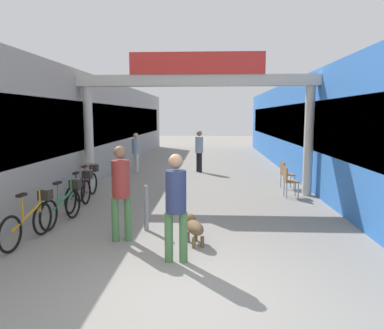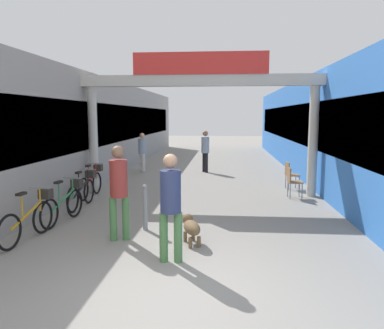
{
  "view_description": "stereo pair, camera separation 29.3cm",
  "coord_description": "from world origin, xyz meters",
  "views": [
    {
      "loc": [
        0.44,
        -4.86,
        2.41
      ],
      "look_at": [
        0.0,
        3.57,
        1.3
      ],
      "focal_mm": 35.0,
      "sensor_mm": 36.0,
      "label": 1
    },
    {
      "loc": [
        0.73,
        -4.84,
        2.41
      ],
      "look_at": [
        0.0,
        3.57,
        1.3
      ],
      "focal_mm": 35.0,
      "sensor_mm": 36.0,
      "label": 2
    }
  ],
  "objects": [
    {
      "name": "ground_plane",
      "position": [
        0.0,
        0.0,
        0.0
      ],
      "size": [
        80.0,
        80.0,
        0.0
      ],
      "primitive_type": "plane",
      "color": "gray"
    },
    {
      "name": "storefront_left",
      "position": [
        -5.09,
        11.0,
        1.9
      ],
      "size": [
        3.0,
        26.0,
        3.79
      ],
      "color": "#9E9993",
      "rests_on": "ground_plane"
    },
    {
      "name": "storefront_right",
      "position": [
        5.09,
        11.0,
        1.9
      ],
      "size": [
        3.0,
        26.0,
        3.79
      ],
      "color": "blue",
      "rests_on": "ground_plane"
    },
    {
      "name": "arcade_sign_gateway",
      "position": [
        0.0,
        6.47,
        3.0
      ],
      "size": [
        7.4,
        0.47,
        4.24
      ],
      "color": "beige",
      "rests_on": "ground_plane"
    },
    {
      "name": "pedestrian_with_dog",
      "position": [
        -0.13,
        1.05,
        1.04
      ],
      "size": [
        0.38,
        0.34,
        1.8
      ],
      "color": "#4C7F47",
      "rests_on": "ground_plane"
    },
    {
      "name": "pedestrian_companion",
      "position": [
        -1.28,
        2.05,
        1.07
      ],
      "size": [
        0.42,
        0.42,
        1.84
      ],
      "color": "#4C7F47",
      "rests_on": "ground_plane"
    },
    {
      "name": "pedestrian_carrying_crate",
      "position": [
        -0.08,
        11.01,
        1.02
      ],
      "size": [
        0.46,
        0.46,
        1.78
      ],
      "color": "black",
      "rests_on": "ground_plane"
    },
    {
      "name": "pedestrian_elderly_walking",
      "position": [
        -2.78,
        10.91,
        0.95
      ],
      "size": [
        0.46,
        0.46,
        1.67
      ],
      "color": "silver",
      "rests_on": "ground_plane"
    },
    {
      "name": "dog_on_leash",
      "position": [
        0.12,
        1.97,
        0.32
      ],
      "size": [
        0.48,
        0.74,
        0.52
      ],
      "color": "brown",
      "rests_on": "ground_plane"
    },
    {
      "name": "bicycle_orange_nearest",
      "position": [
        -3.02,
        1.94,
        0.44
      ],
      "size": [
        0.46,
        1.68,
        0.98
      ],
      "color": "black",
      "rests_on": "ground_plane"
    },
    {
      "name": "bicycle_green_second",
      "position": [
        -2.86,
        3.19,
        0.44
      ],
      "size": [
        0.46,
        1.68,
        0.98
      ],
      "color": "black",
      "rests_on": "ground_plane"
    },
    {
      "name": "bicycle_black_third",
      "position": [
        -2.99,
        4.59,
        0.44
      ],
      "size": [
        0.46,
        1.69,
        0.98
      ],
      "color": "black",
      "rests_on": "ground_plane"
    },
    {
      "name": "bicycle_red_farthest",
      "position": [
        -3.2,
        5.86,
        0.44
      ],
      "size": [
        0.46,
        1.69,
        0.98
      ],
      "color": "black",
      "rests_on": "ground_plane"
    },
    {
      "name": "bollard_post_metal",
      "position": [
        -0.92,
        2.74,
        0.5
      ],
      "size": [
        0.1,
        0.1,
        0.98
      ],
      "color": "gray",
      "rests_on": "ground_plane"
    },
    {
      "name": "cafe_chair_wood_nearer",
      "position": [
        2.73,
        6.19,
        0.54
      ],
      "size": [
        0.42,
        0.42,
        0.89
      ],
      "color": "gray",
      "rests_on": "ground_plane"
    },
    {
      "name": "cafe_chair_wood_farther",
      "position": [
        2.89,
        7.5,
        0.54
      ],
      "size": [
        0.45,
        0.45,
        0.89
      ],
      "color": "gray",
      "rests_on": "ground_plane"
    }
  ]
}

